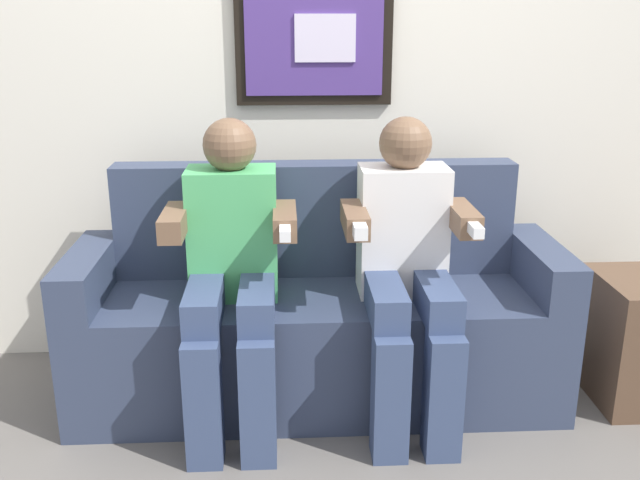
% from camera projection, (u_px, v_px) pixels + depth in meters
% --- Properties ---
extents(ground_plane, '(5.53, 5.53, 0.00)m').
position_uv_depth(ground_plane, '(322.00, 437.00, 2.55)').
color(ground_plane, '#66605B').
extents(back_wall_assembly, '(4.25, 0.10, 2.60)m').
position_uv_depth(back_wall_assembly, '(312.00, 53.00, 2.88)').
color(back_wall_assembly, silver).
rests_on(back_wall_assembly, ground_plane).
extents(couch, '(1.85, 0.58, 0.90)m').
position_uv_depth(couch, '(318.00, 321.00, 2.77)').
color(couch, '#333D56').
rests_on(couch, ground_plane).
extents(person_on_left, '(0.46, 0.56, 1.11)m').
position_uv_depth(person_on_left, '(232.00, 266.00, 2.50)').
color(person_on_left, '#4CB266').
rests_on(person_on_left, ground_plane).
extents(person_on_right, '(0.46, 0.56, 1.11)m').
position_uv_depth(person_on_right, '(407.00, 263.00, 2.53)').
color(person_on_right, white).
rests_on(person_on_right, ground_plane).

